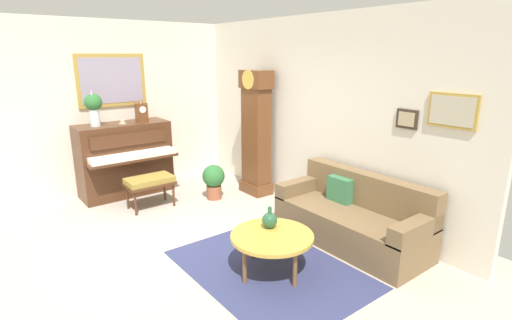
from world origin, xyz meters
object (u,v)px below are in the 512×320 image
piano_bench (150,182)px  mantel_clock (141,111)px  teacup (123,122)px  potted_plant (214,179)px  grandfather_clock (256,136)px  couch (353,218)px  green_jug (270,220)px  coffee_table (272,237)px  piano (125,159)px  flower_vase (94,106)px

piano_bench → mantel_clock: mantel_clock is taller
mantel_clock → teacup: (0.04, -0.34, -0.15)m
teacup → potted_plant: teacup is taller
mantel_clock → teacup: mantel_clock is taller
grandfather_clock → couch: grandfather_clock is taller
green_jug → teacup: bearing=-172.2°
grandfather_clock → coffee_table: bearing=-33.8°
grandfather_clock → couch: (2.14, -0.15, -0.65)m
piano_bench → couch: size_ratio=0.37×
grandfather_clock → mantel_clock: bearing=-132.3°
piano → coffee_table: size_ratio=1.64×
grandfather_clock → potted_plant: bearing=-104.5°
coffee_table → potted_plant: (-2.26, 0.67, -0.08)m
flower_vase → potted_plant: flower_vase is taller
flower_vase → potted_plant: (1.09, 1.43, -1.18)m
mantel_clock → green_jug: (3.20, 0.10, -0.84)m
mantel_clock → piano: bearing=-90.3°
flower_vase → piano: bearing=90.2°
mantel_clock → potted_plant: size_ratio=0.68×
piano → coffee_table: (3.35, 0.35, -0.20)m
potted_plant → piano_bench: bearing=-105.0°
grandfather_clock → couch: size_ratio=1.07×
couch → mantel_clock: mantel_clock is taller
piano_bench → potted_plant: bearing=75.0°
piano → potted_plant: bearing=43.2°
coffee_table → green_jug: 0.21m
coffee_table → teacup: size_ratio=7.59×
piano_bench → piano: bearing=-175.9°
piano_bench → potted_plant: (0.26, 0.96, -0.08)m
piano_bench → couch: 3.01m
piano_bench → green_jug: (2.37, 0.38, 0.11)m
piano_bench → flower_vase: size_ratio=1.21×
piano → green_jug: piano is taller
grandfather_clock → potted_plant: (-0.19, -0.72, -0.64)m
grandfather_clock → teacup: (-1.24, -1.74, 0.25)m
piano → potted_plant: size_ratio=2.57×
mantel_clock → coffee_table: bearing=0.2°
piano → piano_bench: piano is taller
flower_vase → teacup: bearing=85.0°
piano → mantel_clock: mantel_clock is taller
potted_plant → couch: bearing=13.7°
green_jug → potted_plant: size_ratio=0.43×
grandfather_clock → piano: bearing=-126.2°
couch → flower_vase: (-3.42, -1.99, 1.19)m
piano → grandfather_clock: bearing=53.8°
coffee_table → flower_vase: bearing=-167.3°
piano → couch: (3.42, 1.59, -0.29)m
piano_bench → coffee_table: 2.54m
piano_bench → potted_plant: potted_plant is taller
flower_vase → piano_bench: bearing=29.3°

